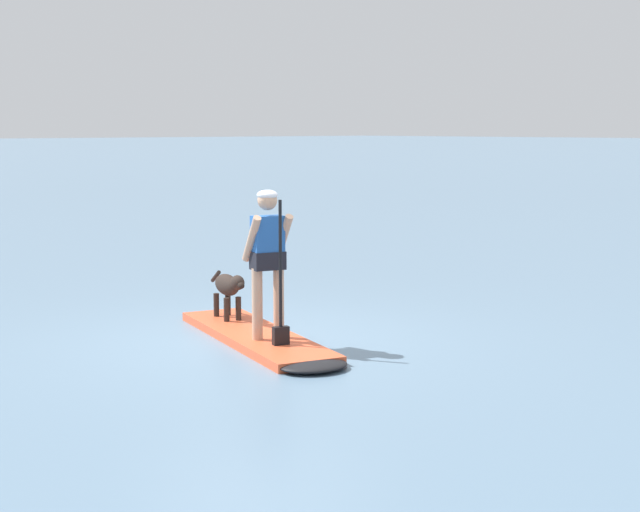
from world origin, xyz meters
name	(u,v)px	position (x,y,z in m)	size (l,w,h in m)	color
ground_plane	(256,341)	(0.00, 0.00, 0.00)	(400.00, 400.00, 0.00)	slate
paddleboard	(263,340)	(0.22, -0.06, 0.05)	(3.42, 1.66, 0.10)	#E55933
person_paddler	(268,254)	(0.37, -0.11, 1.06)	(0.67, 0.57, 1.67)	tan
dog	(228,287)	(-0.85, 0.25, 0.50)	(1.04, 0.40, 0.59)	#2D231E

